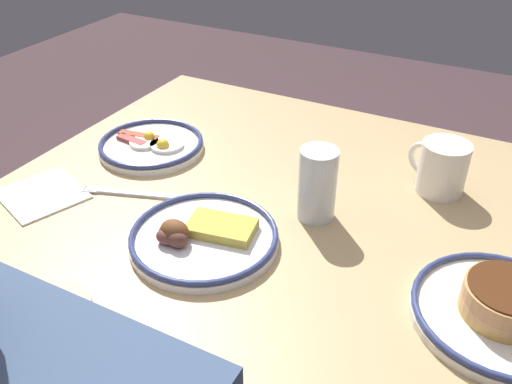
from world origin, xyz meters
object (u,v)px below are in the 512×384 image
object	(u,v)px
drinking_glass	(317,188)
fork_near	(132,193)
plate_near_main	(152,145)
coffee_mug	(442,167)
plate_far_companion	(502,309)
plate_center_pancakes	(203,236)
paper_napkin	(42,194)

from	to	relation	value
drinking_glass	fork_near	distance (m)	0.36
plate_near_main	drinking_glass	world-z (taller)	drinking_glass
coffee_mug	drinking_glass	bearing A→B (deg)	47.36
plate_near_main	plate_far_companion	distance (m)	0.78
plate_near_main	plate_far_companion	size ratio (longest dim) A/B	0.90
plate_center_pancakes	coffee_mug	distance (m)	0.48
plate_far_companion	paper_napkin	size ratio (longest dim) A/B	1.72
paper_napkin	fork_near	xyz separation A→B (m)	(-0.15, -0.08, 0.00)
coffee_mug	paper_napkin	bearing A→B (deg)	29.28
plate_far_companion	drinking_glass	world-z (taller)	drinking_glass
coffee_mug	plate_near_main	bearing A→B (deg)	12.25
plate_center_pancakes	paper_napkin	xyz separation A→B (m)	(0.36, 0.02, -0.01)
plate_near_main	plate_far_companion	bearing A→B (deg)	166.64
plate_far_companion	fork_near	world-z (taller)	plate_far_companion
plate_center_pancakes	coffee_mug	size ratio (longest dim) A/B	2.10
plate_center_pancakes	coffee_mug	xyz separation A→B (m)	(-0.32, -0.36, 0.04)
plate_far_companion	fork_near	size ratio (longest dim) A/B	1.29
plate_far_companion	fork_near	xyz separation A→B (m)	(0.68, -0.01, -0.02)
plate_center_pancakes	plate_far_companion	distance (m)	0.48
plate_near_main	plate_center_pancakes	distance (m)	0.36
paper_napkin	fork_near	distance (m)	0.18
plate_center_pancakes	fork_near	distance (m)	0.21
drinking_glass	paper_napkin	xyz separation A→B (m)	(0.50, 0.18, -0.06)
plate_far_companion	paper_napkin	distance (m)	0.84
fork_near	paper_napkin	bearing A→B (deg)	28.53
paper_napkin	coffee_mug	bearing A→B (deg)	-150.72
drinking_glass	fork_near	xyz separation A→B (m)	(0.34, 0.10, -0.06)
plate_near_main	fork_near	bearing A→B (deg)	114.76
plate_near_main	coffee_mug	xyz separation A→B (m)	(-0.60, -0.13, 0.04)
plate_near_main	plate_far_companion	xyz separation A→B (m)	(-0.76, 0.18, 0.01)
plate_near_main	fork_near	world-z (taller)	plate_near_main
plate_near_main	coffee_mug	distance (m)	0.61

